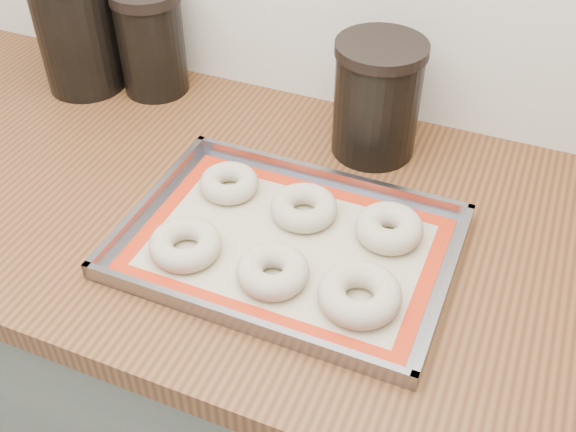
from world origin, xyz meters
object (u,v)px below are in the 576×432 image
at_px(bagel_back_right, 389,228).
at_px(canister_left, 76,26).
at_px(bagel_front_mid, 273,271).
at_px(bagel_back_left, 229,183).
at_px(bagel_front_right, 360,294).
at_px(canister_mid, 151,41).
at_px(canister_right, 377,99).
at_px(bagel_front_left, 185,244).
at_px(baking_tray, 288,244).
at_px(bagel_back_mid, 304,208).

height_order(bagel_back_right, canister_left, canister_left).
bearing_deg(bagel_front_mid, bagel_back_left, 132.95).
bearing_deg(bagel_front_right, bagel_back_left, 150.79).
xyz_separation_m(canister_mid, canister_right, (0.44, -0.03, -0.00)).
relative_size(bagel_back_right, canister_right, 0.50).
bearing_deg(bagel_front_mid, canister_left, 147.53).
relative_size(bagel_front_left, canister_mid, 0.52).
distance_m(baking_tray, canister_right, 0.29).
xyz_separation_m(bagel_front_mid, bagel_back_mid, (-0.01, 0.14, -0.00)).
distance_m(bagel_back_mid, canister_mid, 0.47).
xyz_separation_m(baking_tray, bagel_front_left, (-0.13, -0.07, 0.01)).
height_order(canister_mid, canister_right, same).
distance_m(baking_tray, canister_left, 0.61).
bearing_deg(baking_tray, bagel_front_mid, -84.08).
height_order(bagel_front_right, bagel_back_mid, bagel_front_right).
distance_m(bagel_back_left, canister_left, 0.46).
bearing_deg(baking_tray, bagel_front_left, -151.11).
distance_m(bagel_front_mid, canister_right, 0.36).
xyz_separation_m(bagel_front_left, bagel_front_mid, (0.13, -0.00, 0.00)).
xyz_separation_m(bagel_front_right, bagel_back_right, (-0.00, 0.14, 0.00)).
bearing_deg(bagel_front_right, canister_mid, 144.43).
bearing_deg(canister_left, bagel_back_left, -25.87).
distance_m(baking_tray, bagel_front_mid, 0.07).
xyz_separation_m(bagel_front_right, canister_mid, (-0.53, 0.38, 0.08)).
distance_m(bagel_front_right, canister_left, 0.75).
bearing_deg(bagel_back_mid, canister_left, 158.82).
relative_size(baking_tray, canister_mid, 2.37).
bearing_deg(bagel_front_left, canister_mid, 125.83).
relative_size(baking_tray, bagel_front_left, 4.55).
distance_m(bagel_back_left, bagel_back_mid, 0.13).
distance_m(baking_tray, bagel_back_left, 0.15).
height_order(baking_tray, bagel_back_mid, bagel_back_mid).
distance_m(baking_tray, bagel_back_right, 0.15).
relative_size(bagel_front_right, canister_mid, 0.56).
relative_size(bagel_front_left, bagel_back_left, 1.12).
bearing_deg(bagel_back_left, bagel_back_mid, -4.79).
bearing_deg(bagel_back_mid, bagel_back_right, 1.22).
xyz_separation_m(bagel_back_mid, canister_left, (-0.53, 0.20, 0.10)).
distance_m(canister_left, canister_right, 0.57).
xyz_separation_m(bagel_back_mid, canister_mid, (-0.40, 0.24, 0.08)).
height_order(bagel_front_left, bagel_back_left, bagel_front_left).
bearing_deg(bagel_front_right, canister_right, 104.41).
bearing_deg(bagel_back_mid, canister_mid, 148.51).
distance_m(bagel_back_left, bagel_back_right, 0.26).
bearing_deg(bagel_front_left, bagel_front_mid, -0.52).
relative_size(bagel_front_left, bagel_front_right, 0.93).
distance_m(bagel_front_left, canister_right, 0.39).
xyz_separation_m(bagel_back_right, canister_right, (-0.09, 0.21, 0.07)).
relative_size(baking_tray, bagel_front_right, 4.23).
distance_m(baking_tray, bagel_back_mid, 0.07).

